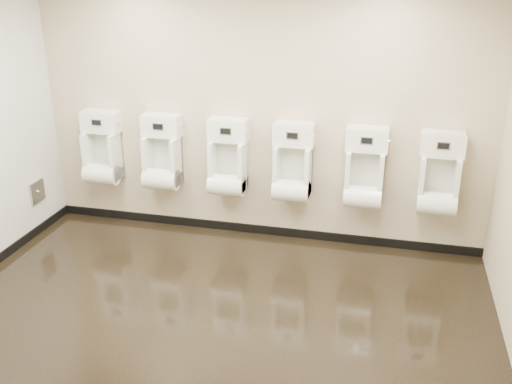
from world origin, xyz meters
TOP-DOWN VIEW (x-y plane):
  - ground at (0.00, 0.00)m, footprint 5.00×3.50m
  - back_wall at (0.00, 1.75)m, footprint 5.00×0.02m
  - front_wall at (0.00, -1.75)m, footprint 5.00×0.02m
  - skirting_back at (0.00, 1.74)m, footprint 5.00×0.02m
  - access_panel at (-2.48, 1.20)m, footprint 0.04×0.25m
  - urinal_0 at (-1.83, 1.60)m, footprint 0.45×0.34m
  - urinal_1 at (-1.08, 1.60)m, footprint 0.45×0.34m
  - urinal_2 at (-0.30, 1.60)m, footprint 0.45×0.34m
  - urinal_3 at (0.42, 1.60)m, footprint 0.45×0.34m
  - urinal_4 at (1.19, 1.60)m, footprint 0.45×0.34m
  - urinal_5 at (1.94, 1.60)m, footprint 0.45×0.34m

SIDE VIEW (x-z plane):
  - ground at x=0.00m, z-range 0.00..0.00m
  - skirting_back at x=0.00m, z-range 0.00..0.10m
  - access_panel at x=-2.48m, z-range 0.38..0.62m
  - urinal_0 at x=-1.83m, z-range 0.48..1.31m
  - urinal_1 at x=-1.08m, z-range 0.48..1.31m
  - urinal_2 at x=-0.30m, z-range 0.48..1.31m
  - urinal_3 at x=0.42m, z-range 0.48..1.31m
  - urinal_4 at x=1.19m, z-range 0.48..1.31m
  - urinal_5 at x=1.94m, z-range 0.48..1.31m
  - back_wall at x=0.00m, z-range 0.00..2.80m
  - front_wall at x=0.00m, z-range 0.00..2.80m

